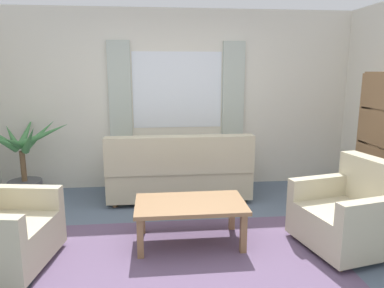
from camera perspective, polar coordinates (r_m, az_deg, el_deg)
ground_plane at (r=3.57m, az=0.19°, el=-17.44°), size 6.24×6.24×0.00m
wall_back at (r=5.39m, az=-2.38°, el=7.01°), size 5.32×0.12×2.60m
window_with_curtains at (r=5.30m, az=-2.34°, el=8.56°), size 1.98×0.07×1.40m
area_rug at (r=3.57m, az=0.19°, el=-17.36°), size 2.74×1.62×0.01m
couch at (r=4.89m, az=-2.08°, el=-4.58°), size 1.90×0.82×0.92m
armchair_right at (r=3.91m, az=24.02°, el=-10.11°), size 0.98×0.99×0.88m
coffee_table at (r=3.65m, az=-0.34°, el=-10.11°), size 1.10×0.64×0.44m
potted_plant at (r=5.28m, az=-25.13°, el=-3.30°), size 1.10×1.13×1.11m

